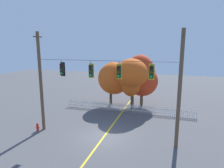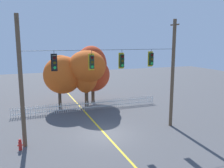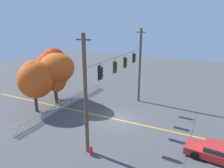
{
  "view_description": "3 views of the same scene",
  "coord_description": "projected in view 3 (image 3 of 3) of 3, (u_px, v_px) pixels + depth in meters",
  "views": [
    {
      "loc": [
        5.14,
        -14.8,
        7.74
      ],
      "look_at": [
        0.65,
        0.41,
        4.65
      ],
      "focal_mm": 31.33,
      "sensor_mm": 36.0,
      "label": 1
    },
    {
      "loc": [
        -5.84,
        -16.87,
        7.26
      ],
      "look_at": [
        0.83,
        0.81,
        3.85
      ],
      "focal_mm": 38.63,
      "sensor_mm": 36.0,
      "label": 2
    },
    {
      "loc": [
        -17.51,
        -7.8,
        9.64
      ],
      "look_at": [
        -0.2,
        0.73,
        3.82
      ],
      "focal_mm": 33.0,
      "sensor_mm": 36.0,
      "label": 3
    }
  ],
  "objects": [
    {
      "name": "fire_hydrant",
      "position": [
        91.0,
        151.0,
        15.42
      ],
      "size": [
        0.38,
        0.22,
        0.78
      ],
      "color": "red",
      "rests_on": "ground"
    },
    {
      "name": "traffic_signal_westbound_side",
      "position": [
        125.0,
        63.0,
        20.6
      ],
      "size": [
        0.43,
        0.38,
        1.45
      ],
      "color": "black"
    },
    {
      "name": "traffic_signal_northbound_secondary",
      "position": [
        115.0,
        67.0,
        18.57
      ],
      "size": [
        0.43,
        0.38,
        1.47
      ],
      "color": "black"
    },
    {
      "name": "parked_car",
      "position": [
        218.0,
        152.0,
        14.9
      ],
      "size": [
        2.24,
        4.55,
        1.15
      ],
      "color": "red",
      "rests_on": "ground"
    },
    {
      "name": "traffic_signal_northbound_primary",
      "position": [
        101.0,
        73.0,
        16.27
      ],
      "size": [
        0.43,
        0.38,
        1.43
      ],
      "color": "black"
    },
    {
      "name": "autumn_maple_mid",
      "position": [
        55.0,
        70.0,
        24.16
      ],
      "size": [
        4.1,
        4.27,
        6.29
      ],
      "color": "brown",
      "rests_on": "ground"
    },
    {
      "name": "lane_centerline_stripe",
      "position": [
        119.0,
        120.0,
        21.12
      ],
      "size": [
        0.16,
        36.0,
        0.01
      ],
      "primitive_type": "cube",
      "color": "gold",
      "rests_on": "ground"
    },
    {
      "name": "traffic_signal_eastbound_side",
      "position": [
        134.0,
        58.0,
        22.76
      ],
      "size": [
        0.43,
        0.38,
        1.38
      ],
      "color": "black"
    },
    {
      "name": "ground",
      "position": [
        119.0,
        120.0,
        21.12
      ],
      "size": [
        80.0,
        80.0,
        0.0
      ],
      "primitive_type": "plane",
      "color": "#4C4C4F"
    },
    {
      "name": "signal_support_span",
      "position": [
        120.0,
        77.0,
        19.8
      ],
      "size": [
        12.18,
        1.1,
        8.98
      ],
      "color": "brown",
      "rests_on": "ground"
    },
    {
      "name": "white_picket_fence",
      "position": [
        67.0,
        102.0,
        24.43
      ],
      "size": [
        15.41,
        0.06,
        1.01
      ],
      "color": "silver",
      "rests_on": "ground"
    },
    {
      "name": "autumn_oak_far_east",
      "position": [
        53.0,
        70.0,
        25.63
      ],
      "size": [
        4.18,
        4.09,
        6.7
      ],
      "color": "brown",
      "rests_on": "ground"
    },
    {
      "name": "autumn_maple_near_fence",
      "position": [
        36.0,
        79.0,
        22.48
      ],
      "size": [
        4.18,
        3.59,
        5.74
      ],
      "color": "#473828",
      "rests_on": "ground"
    }
  ]
}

